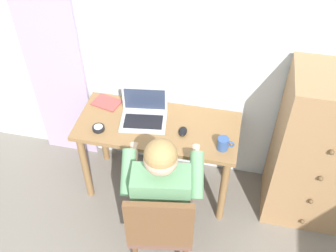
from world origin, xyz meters
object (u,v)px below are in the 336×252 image
object	(u,v)px
dresser	(318,152)
person_seated	(162,186)
laptop	(144,114)
desk	(158,136)
chair	(161,225)
desk_clock	(99,128)
computer_mouse	(183,131)
coffee_mug	(223,144)
notebook_pad	(107,103)

from	to	relation	value
dresser	person_seated	size ratio (longest dim) A/B	1.09
laptop	desk	bearing A→B (deg)	-20.54
person_seated	laptop	world-z (taller)	person_seated
dresser	chair	bearing A→B (deg)	-143.82
dresser	person_seated	world-z (taller)	dresser
dresser	desk_clock	distance (m)	1.60
computer_mouse	coffee_mug	size ratio (longest dim) A/B	0.83
dresser	computer_mouse	xyz separation A→B (m)	(-0.98, -0.09, 0.09)
dresser	desk_clock	world-z (taller)	dresser
desk	desk_clock	distance (m)	0.46
notebook_pad	coffee_mug	distance (m)	1.00
dresser	notebook_pad	distance (m)	1.64
dresser	computer_mouse	world-z (taller)	dresser
coffee_mug	dresser	bearing A→B (deg)	14.95
notebook_pad	coffee_mug	bearing A→B (deg)	-3.09
laptop	computer_mouse	world-z (taller)	laptop
person_seated	notebook_pad	xyz separation A→B (m)	(-0.60, 0.67, 0.06)
laptop	person_seated	bearing A→B (deg)	-64.36
computer_mouse	notebook_pad	bearing A→B (deg)	161.82
person_seated	desk_clock	xyz separation A→B (m)	(-0.56, 0.37, 0.07)
desk_clock	computer_mouse	bearing A→B (deg)	8.79
dresser	chair	distance (m)	1.25
computer_mouse	notebook_pad	size ratio (longest dim) A/B	0.48
desk	coffee_mug	world-z (taller)	coffee_mug
person_seated	computer_mouse	world-z (taller)	person_seated
desk	computer_mouse	bearing A→B (deg)	-13.39
chair	desk	bearing A→B (deg)	104.40
person_seated	computer_mouse	xyz separation A→B (m)	(0.05, 0.46, 0.07)
dresser	laptop	size ratio (longest dim) A/B	3.53
dresser	chair	world-z (taller)	dresser
desk	desk_clock	world-z (taller)	desk_clock
person_seated	desk	bearing A→B (deg)	106.43
chair	laptop	size ratio (longest dim) A/B	2.37
chair	computer_mouse	size ratio (longest dim) A/B	8.79
chair	person_seated	world-z (taller)	person_seated
person_seated	desk_clock	bearing A→B (deg)	146.85
desk	person_seated	xyz separation A→B (m)	(0.15, -0.51, 0.06)
person_seated	notebook_pad	size ratio (longest dim) A/B	5.70
chair	desk_clock	size ratio (longest dim) A/B	9.77
coffee_mug	person_seated	bearing A→B (deg)	-133.41
desk	chair	distance (m)	0.72
person_seated	computer_mouse	size ratio (longest dim) A/B	11.97
desk	notebook_pad	distance (m)	0.49
person_seated	laptop	distance (m)	0.62
desk	notebook_pad	size ratio (longest dim) A/B	5.78
chair	person_seated	xyz separation A→B (m)	(-0.03, 0.18, 0.18)
dresser	coffee_mug	distance (m)	0.71
desk	dresser	xyz separation A→B (m)	(1.18, 0.04, 0.05)
coffee_mug	chair	bearing A→B (deg)	-120.42
dresser	person_seated	bearing A→B (deg)	-151.79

